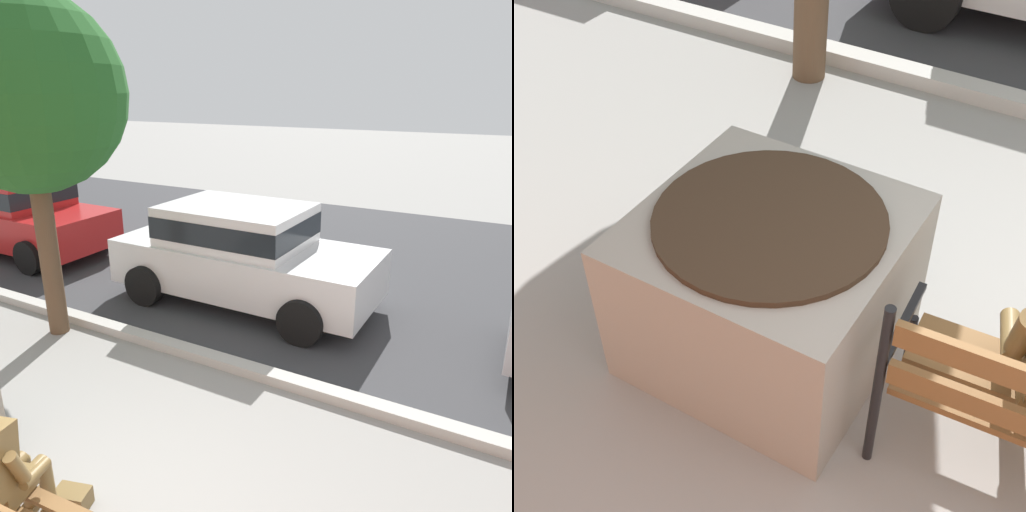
# 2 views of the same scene
# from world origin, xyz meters

# --- Properties ---
(street_surface) EXTENTS (60.00, 9.00, 0.01)m
(street_surface) POSITION_xyz_m (0.00, 7.50, 0.00)
(street_surface) COLOR #38383A
(street_surface) RESTS_ON ground
(curb_stone) EXTENTS (60.00, 0.20, 0.12)m
(curb_stone) POSITION_xyz_m (0.00, 2.90, 0.06)
(curb_stone) COLOR #B2AFA8
(curb_stone) RESTS_ON ground
(bronze_statue_seated) EXTENTS (0.62, 0.88, 1.37)m
(bronze_statue_seated) POSITION_xyz_m (-0.33, 0.08, 0.67)
(bronze_statue_seated) COLOR brown
(bronze_statue_seated) RESTS_ON ground
(street_tree_near_bench) EXTENTS (2.42, 2.42, 4.39)m
(street_tree_near_bench) POSITION_xyz_m (-2.84, 2.56, 3.16)
(street_tree_near_bench) COLOR brown
(street_tree_near_bench) RESTS_ON ground
(parked_car_red) EXTENTS (4.11, 1.94, 1.56)m
(parked_car_red) POSITION_xyz_m (-6.54, 4.72, 0.84)
(parked_car_red) COLOR #B21E1E
(parked_car_red) RESTS_ON ground
(parked_car_white) EXTENTS (4.11, 1.94, 1.56)m
(parked_car_white) POSITION_xyz_m (-1.12, 4.72, 0.84)
(parked_car_white) COLOR silver
(parked_car_white) RESTS_ON ground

